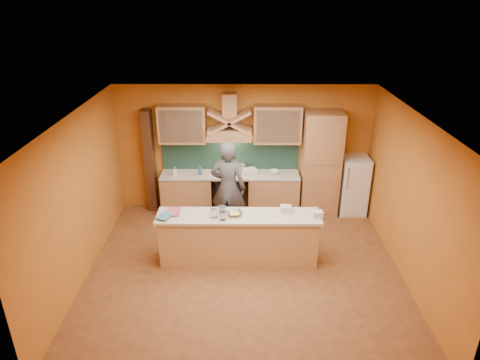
{
  "coord_description": "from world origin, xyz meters",
  "views": [
    {
      "loc": [
        -0.04,
        -6.32,
        4.58
      ],
      "look_at": [
        -0.08,
        0.9,
        1.36
      ],
      "focal_mm": 32.0,
      "sensor_mm": 36.0,
      "label": 1
    }
  ],
  "objects_px": {
    "kitchen_scale": "(222,210)",
    "mixing_bowl": "(235,213)",
    "person": "(228,188)",
    "stove": "(230,193)",
    "fridge": "(353,185)"
  },
  "relations": [
    {
      "from": "stove",
      "to": "fridge",
      "type": "height_order",
      "value": "fridge"
    },
    {
      "from": "person",
      "to": "mixing_bowl",
      "type": "bearing_deg",
      "value": 109.43
    },
    {
      "from": "stove",
      "to": "mixing_bowl",
      "type": "distance_m",
      "value": 1.98
    },
    {
      "from": "stove",
      "to": "mixing_bowl",
      "type": "relative_size",
      "value": 3.39
    },
    {
      "from": "stove",
      "to": "kitchen_scale",
      "type": "xyz_separation_m",
      "value": [
        -0.09,
        -1.8,
        0.54
      ]
    },
    {
      "from": "stove",
      "to": "fridge",
      "type": "relative_size",
      "value": 0.69
    },
    {
      "from": "kitchen_scale",
      "to": "mixing_bowl",
      "type": "bearing_deg",
      "value": -8.33
    },
    {
      "from": "person",
      "to": "stove",
      "type": "bearing_deg",
      "value": -79.18
    },
    {
      "from": "mixing_bowl",
      "to": "stove",
      "type": "bearing_deg",
      "value": 93.98
    },
    {
      "from": "fridge",
      "to": "person",
      "type": "relative_size",
      "value": 0.67
    },
    {
      "from": "stove",
      "to": "mixing_bowl",
      "type": "xyz_separation_m",
      "value": [
        0.13,
        -1.9,
        0.53
      ]
    },
    {
      "from": "stove",
      "to": "mixing_bowl",
      "type": "bearing_deg",
      "value": -86.02
    },
    {
      "from": "fridge",
      "to": "person",
      "type": "bearing_deg",
      "value": -163.21
    },
    {
      "from": "person",
      "to": "kitchen_scale",
      "type": "height_order",
      "value": "person"
    },
    {
      "from": "stove",
      "to": "person",
      "type": "distance_m",
      "value": 0.97
    }
  ]
}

